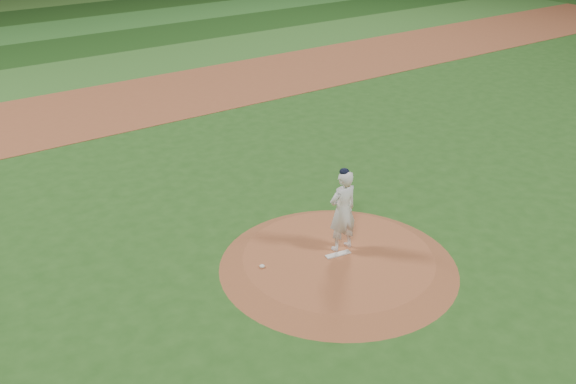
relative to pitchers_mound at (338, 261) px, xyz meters
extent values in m
plane|color=#27561C|center=(0.00, 0.00, -0.12)|extent=(120.00, 120.00, 0.00)
cube|color=#9A512F|center=(0.00, 14.00, -0.12)|extent=(70.00, 6.00, 0.02)
cube|color=#387329|center=(0.00, 19.50, -0.12)|extent=(70.00, 5.00, 0.02)
cube|color=#1C4616|center=(0.00, 24.50, -0.12)|extent=(70.00, 5.00, 0.02)
cube|color=#33782B|center=(0.00, 29.50, -0.12)|extent=(70.00, 5.00, 0.02)
cone|color=#A35732|center=(0.00, 0.00, 0.00)|extent=(5.50, 5.50, 0.25)
cube|color=silver|center=(0.04, 0.06, 0.14)|extent=(0.63, 0.25, 0.03)
ellipsoid|color=white|center=(-1.68, 0.63, 0.16)|extent=(0.12, 0.12, 0.07)
imported|color=white|center=(0.28, 0.24, 1.12)|extent=(0.74, 0.50, 2.00)
ellipsoid|color=black|center=(0.28, 0.24, 2.10)|extent=(0.22, 0.22, 0.15)
camera|label=1|loc=(-8.21, -9.56, 7.96)|focal=40.00mm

